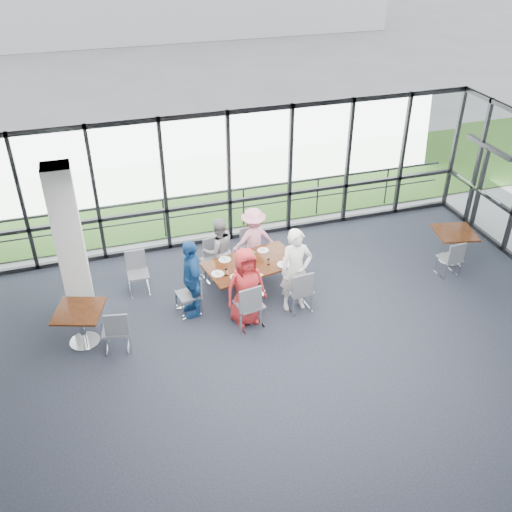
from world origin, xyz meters
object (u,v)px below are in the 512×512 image
object	(u,v)px
side_table_left	(80,316)
chair_main_fl	(212,261)
side_table_right	(454,236)
diner_far_left	(219,250)
diner_far_right	(253,240)
chair_main_nl	(249,304)
chair_main_end	(188,295)
main_table	(252,268)
chair_spare_la	(115,330)
diner_near_right	(296,270)
chair_main_fr	(249,248)
chair_main_nr	(299,290)
diner_near_left	(246,287)
chair_spare_r	(450,258)
diner_end	(192,278)
structural_column	(70,245)
chair_spare_lb	(138,274)

from	to	relation	value
side_table_left	chair_main_fl	size ratio (longest dim) A/B	1.19
side_table_right	diner_far_left	world-z (taller)	diner_far_left
diner_far_right	chair_main_nl	distance (m)	2.00
side_table_right	chair_main_end	world-z (taller)	chair_main_end
main_table	chair_main_fl	distance (m)	1.04
side_table_right	chair_spare_la	size ratio (longest dim) A/B	1.12
chair_main_nl	chair_main_fl	xyz separation A→B (m)	(-0.29, 1.79, -0.06)
diner_near_right	chair_spare_la	world-z (taller)	diner_near_right
diner_far_right	chair_main_fr	distance (m)	0.40
main_table	chair_main_nl	bearing A→B (deg)	-120.48
main_table	diner_near_right	size ratio (longest dim) A/B	1.16
main_table	chair_main_nr	xyz separation A→B (m)	(0.74, -0.82, -0.15)
diner_near_left	chair_spare_r	distance (m)	4.72
diner_near_left	chair_main_end	size ratio (longest dim) A/B	1.87
diner_near_left	chair_spare_la	distance (m)	2.53
diner_far_left	chair_main_fl	size ratio (longest dim) A/B	1.70
diner_end	chair_main_fr	world-z (taller)	diner_end
structural_column	main_table	world-z (taller)	structural_column
diner_far_left	chair_main_fr	size ratio (longest dim) A/B	1.79
diner_far_left	diner_far_right	distance (m)	0.85
chair_spare_la	chair_main_fr	bearing A→B (deg)	42.83
chair_main_nr	chair_spare_r	xyz separation A→B (m)	(3.57, 0.17, -0.04)
chair_spare_lb	chair_spare_r	world-z (taller)	chair_spare_lb
chair_main_fl	chair_main_fr	size ratio (longest dim) A/B	1.05
chair_main_end	chair_spare_r	size ratio (longest dim) A/B	1.00
structural_column	diner_far_right	world-z (taller)	structural_column
diner_near_right	chair_main_nl	size ratio (longest dim) A/B	1.79
diner_far_left	chair_spare_lb	size ratio (longest dim) A/B	1.68
diner_end	chair_spare_r	bearing A→B (deg)	83.48
chair_main_end	diner_far_right	bearing A→B (deg)	113.89
diner_near_left	chair_spare_r	size ratio (longest dim) A/B	1.87
chair_spare_lb	chair_main_nr	bearing A→B (deg)	153.43
chair_main_end	chair_main_fr	bearing A→B (deg)	119.12
chair_main_fl	chair_spare_la	bearing A→B (deg)	25.33
diner_near_right	chair_spare_r	xyz separation A→B (m)	(3.63, 0.07, -0.45)
structural_column	side_table_left	bearing A→B (deg)	-91.96
side_table_left	chair_main_fr	size ratio (longest dim) A/B	1.26
diner_near_left	chair_main_nr	size ratio (longest dim) A/B	1.73
side_table_left	diner_end	xyz separation A→B (m)	(2.15, 0.28, 0.21)
diner_near_left	chair_main_fl	distance (m)	1.72
structural_column	chair_main_fl	distance (m)	3.05
diner_near_left	chair_main_nl	xyz separation A→B (m)	(0.03, -0.14, -0.32)
side_table_right	chair_main_nl	bearing A→B (deg)	-170.35
chair_main_nr	chair_main_end	bearing A→B (deg)	160.98
chair_main_nr	chair_main_fr	distance (m)	1.96
structural_column	side_table_right	world-z (taller)	structural_column
side_table_right	chair_main_fr	size ratio (longest dim) A/B	1.22
structural_column	chair_main_fl	world-z (taller)	structural_column
diner_far_left	chair_spare_r	size ratio (longest dim) A/B	1.71
side_table_right	chair_spare_r	xyz separation A→B (m)	(-0.41, -0.51, -0.20)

